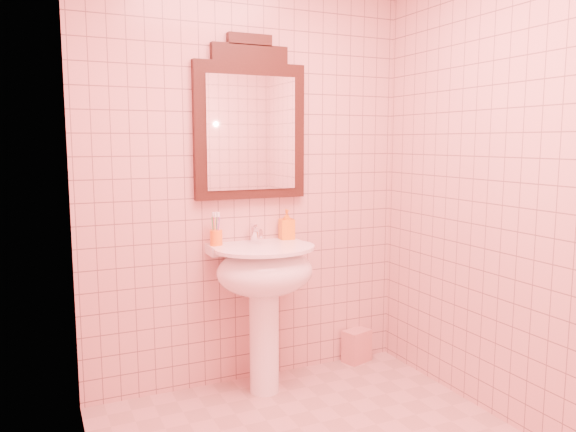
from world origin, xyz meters
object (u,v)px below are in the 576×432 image
pedestal_sink (264,281)px  mirror (250,124)px  toothbrush_cup (216,237)px  towel (357,346)px  soap_dispenser (287,224)px

pedestal_sink → mirror: bearing=90.0°
toothbrush_cup → towel: bearing=1.4°
mirror → toothbrush_cup: size_ratio=5.68×
mirror → towel: bearing=-2.6°
pedestal_sink → mirror: size_ratio=0.92×
pedestal_sink → soap_dispenser: 0.40m
soap_dispenser → pedestal_sink: bearing=-135.1°
pedestal_sink → soap_dispenser: size_ratio=4.72×
pedestal_sink → towel: (0.73, 0.17, -0.56)m
pedestal_sink → mirror: mirror is taller
mirror → soap_dispenser: bearing=-10.4°
soap_dispenser → towel: soap_dispenser is taller
pedestal_sink → toothbrush_cup: (-0.24, 0.14, 0.25)m
toothbrush_cup → towel: toothbrush_cup is taller
pedestal_sink → toothbrush_cup: size_ratio=5.22×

